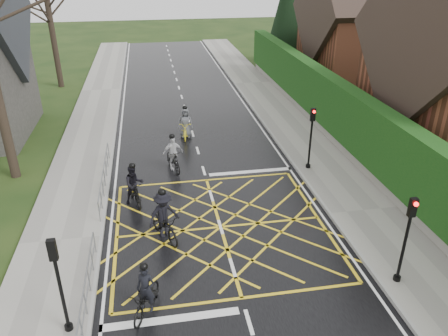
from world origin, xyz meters
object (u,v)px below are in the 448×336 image
object	(u,v)px
cyclist_front	(173,157)
cyclist_lead	(186,126)
cyclist_rear	(147,296)
cyclist_mid	(164,220)
cyclist_back	(134,188)

from	to	relation	value
cyclist_front	cyclist_lead	distance (m)	4.27
cyclist_rear	cyclist_mid	distance (m)	3.84
cyclist_lead	cyclist_front	bearing A→B (deg)	-96.12
cyclist_mid	cyclist_front	bearing A→B (deg)	58.58
cyclist_rear	cyclist_back	world-z (taller)	cyclist_back
cyclist_rear	cyclist_front	xyz separation A→B (m)	(1.45, 9.45, 0.13)
cyclist_rear	cyclist_front	size ratio (longest dim) A/B	0.97
cyclist_back	cyclist_mid	distance (m)	2.98
cyclist_rear	cyclist_lead	xyz separation A→B (m)	(2.46, 13.60, 0.09)
cyclist_front	cyclist_lead	world-z (taller)	cyclist_lead
cyclist_front	cyclist_lead	bearing A→B (deg)	61.10
cyclist_mid	cyclist_lead	xyz separation A→B (m)	(1.75, 9.83, -0.09)
cyclist_rear	cyclist_lead	size ratio (longest dim) A/B	0.93
cyclist_front	cyclist_mid	bearing A→B (deg)	-112.54
cyclist_rear	cyclist_front	bearing A→B (deg)	105.17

